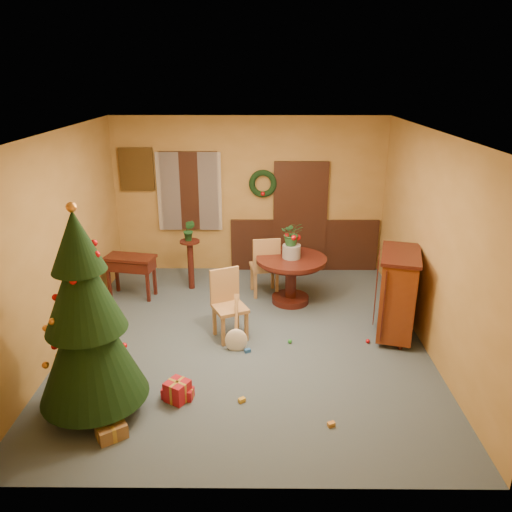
{
  "coord_description": "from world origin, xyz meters",
  "views": [
    {
      "loc": [
        0.19,
        -6.32,
        3.61
      ],
      "look_at": [
        0.14,
        0.4,
        1.13
      ],
      "focal_mm": 35.0,
      "sensor_mm": 36.0,
      "label": 1
    }
  ],
  "objects_px": {
    "christmas_tree": "(86,320)",
    "chair_near": "(228,301)",
    "sideboard": "(397,292)",
    "dining_table": "(291,271)",
    "writing_desk": "(131,266)"
  },
  "relations": [
    {
      "from": "dining_table",
      "to": "christmas_tree",
      "type": "distance_m",
      "value": 3.76
    },
    {
      "from": "chair_near",
      "to": "christmas_tree",
      "type": "xyz_separation_m",
      "value": [
        -1.38,
        -1.75,
        0.61
      ]
    },
    {
      "from": "dining_table",
      "to": "writing_desk",
      "type": "distance_m",
      "value": 2.69
    },
    {
      "from": "chair_near",
      "to": "christmas_tree",
      "type": "bearing_deg",
      "value": -128.31
    },
    {
      "from": "chair_near",
      "to": "sideboard",
      "type": "xyz_separation_m",
      "value": [
        2.41,
        0.03,
        0.14
      ]
    },
    {
      "from": "chair_near",
      "to": "sideboard",
      "type": "bearing_deg",
      "value": 0.64
    },
    {
      "from": "chair_near",
      "to": "dining_table",
      "type": "bearing_deg",
      "value": 49.35
    },
    {
      "from": "christmas_tree",
      "to": "dining_table",
      "type": "bearing_deg",
      "value": 50.75
    },
    {
      "from": "christmas_tree",
      "to": "sideboard",
      "type": "height_order",
      "value": "christmas_tree"
    },
    {
      "from": "dining_table",
      "to": "chair_near",
      "type": "xyz_separation_m",
      "value": [
        -0.97,
        -1.13,
        -0.01
      ]
    },
    {
      "from": "chair_near",
      "to": "christmas_tree",
      "type": "relative_size",
      "value": 0.41
    },
    {
      "from": "chair_near",
      "to": "writing_desk",
      "type": "bearing_deg",
      "value": 142.03
    },
    {
      "from": "chair_near",
      "to": "writing_desk",
      "type": "xyz_separation_m",
      "value": [
        -1.71,
        1.34,
        0.01
      ]
    },
    {
      "from": "dining_table",
      "to": "chair_near",
      "type": "height_order",
      "value": "chair_near"
    },
    {
      "from": "christmas_tree",
      "to": "chair_near",
      "type": "bearing_deg",
      "value": 51.69
    }
  ]
}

